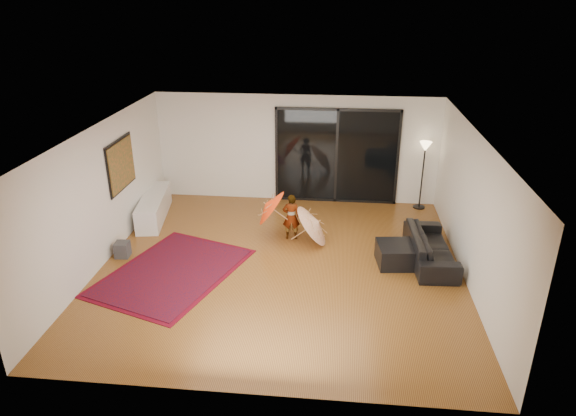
# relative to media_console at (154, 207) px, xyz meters

# --- Properties ---
(floor) EXTENTS (7.00, 7.00, 0.00)m
(floor) POSITION_rel_media_console_xyz_m (3.25, -1.98, -0.28)
(floor) COLOR #905F27
(floor) RESTS_ON ground
(ceiling) EXTENTS (7.00, 7.00, 0.00)m
(ceiling) POSITION_rel_media_console_xyz_m (3.25, -1.98, 2.42)
(ceiling) COLOR white
(ceiling) RESTS_ON wall_back
(wall_back) EXTENTS (7.00, 0.00, 7.00)m
(wall_back) POSITION_rel_media_console_xyz_m (3.25, 1.52, 1.07)
(wall_back) COLOR silver
(wall_back) RESTS_ON floor
(wall_front) EXTENTS (7.00, 0.00, 7.00)m
(wall_front) POSITION_rel_media_console_xyz_m (3.25, -5.48, 1.07)
(wall_front) COLOR silver
(wall_front) RESTS_ON floor
(wall_left) EXTENTS (0.00, 7.00, 7.00)m
(wall_left) POSITION_rel_media_console_xyz_m (-0.25, -1.98, 1.07)
(wall_left) COLOR silver
(wall_left) RESTS_ON floor
(wall_right) EXTENTS (0.00, 7.00, 7.00)m
(wall_right) POSITION_rel_media_console_xyz_m (6.75, -1.98, 1.07)
(wall_right) COLOR silver
(wall_right) RESTS_ON floor
(sliding_door) EXTENTS (3.06, 0.07, 2.40)m
(sliding_door) POSITION_rel_media_console_xyz_m (4.25, 1.49, 0.92)
(sliding_door) COLOR black
(sliding_door) RESTS_ON wall_back
(painting) EXTENTS (0.04, 1.28, 1.08)m
(painting) POSITION_rel_media_console_xyz_m (-0.21, -0.98, 1.37)
(painting) COLOR black
(painting) RESTS_ON wall_left
(media_console) EXTENTS (0.81, 2.06, 0.56)m
(media_console) POSITION_rel_media_console_xyz_m (0.00, 0.00, 0.00)
(media_console) COLOR white
(media_console) RESTS_ON floor
(speaker) EXTENTS (0.29, 0.29, 0.32)m
(speaker) POSITION_rel_media_console_xyz_m (0.00, -1.92, -0.12)
(speaker) COLOR #424244
(speaker) RESTS_ON floor
(persian_rug) EXTENTS (2.93, 3.45, 0.02)m
(persian_rug) POSITION_rel_media_console_xyz_m (1.20, -2.45, -0.27)
(persian_rug) COLOR #5B0718
(persian_rug) RESTS_ON floor
(sofa) EXTENTS (0.88, 2.04, 0.59)m
(sofa) POSITION_rel_media_console_xyz_m (6.20, -1.45, 0.01)
(sofa) COLOR black
(sofa) RESTS_ON floor
(ottoman) EXTENTS (0.81, 0.81, 0.42)m
(ottoman) POSITION_rel_media_console_xyz_m (5.51, -1.67, -0.07)
(ottoman) COLOR black
(ottoman) RESTS_ON floor
(floor_lamp) EXTENTS (0.29, 0.29, 1.69)m
(floor_lamp) POSITION_rel_media_console_xyz_m (6.35, 1.27, 1.06)
(floor_lamp) COLOR black
(floor_lamp) RESTS_ON floor
(child) EXTENTS (0.40, 0.28, 1.03)m
(child) POSITION_rel_media_console_xyz_m (3.34, -0.75, 0.23)
(child) COLOR #999999
(child) RESTS_ON floor
(parasol_orange) EXTENTS (0.65, 0.87, 0.89)m
(parasol_orange) POSITION_rel_media_console_xyz_m (2.79, -0.80, 0.46)
(parasol_orange) COLOR #FF3D0D
(parasol_orange) RESTS_ON child
(parasol_white) EXTENTS (0.75, 0.98, 0.99)m
(parasol_white) POSITION_rel_media_console_xyz_m (3.94, -0.90, 0.23)
(parasol_white) COLOR white
(parasol_white) RESTS_ON floor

